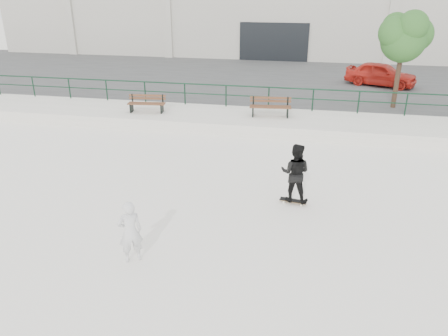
% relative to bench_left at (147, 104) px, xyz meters
% --- Properties ---
extents(ground, '(120.00, 120.00, 0.00)m').
position_rel_bench_left_xyz_m(ground, '(4.33, -9.20, -0.88)').
color(ground, white).
rests_on(ground, ground).
extents(ledge, '(30.00, 3.00, 0.50)m').
position_rel_bench_left_xyz_m(ledge, '(4.33, 0.30, -0.63)').
color(ledge, beige).
rests_on(ledge, ground).
extents(parking_strip, '(60.00, 14.00, 0.50)m').
position_rel_bench_left_xyz_m(parking_strip, '(4.33, 8.80, -0.63)').
color(parking_strip, '#3D3D3D').
rests_on(parking_strip, ground).
extents(railing, '(28.00, 0.06, 1.03)m').
position_rel_bench_left_xyz_m(railing, '(4.33, 1.60, 0.36)').
color(railing, '#12311F').
rests_on(railing, ledge).
extents(bench_left, '(1.72, 0.67, 0.77)m').
position_rel_bench_left_xyz_m(bench_left, '(0.00, 0.00, 0.00)').
color(bench_left, brown).
rests_on(bench_left, ledge).
extents(bench_right, '(1.84, 0.70, 0.83)m').
position_rel_bench_left_xyz_m(bench_right, '(5.52, 0.43, 0.03)').
color(bench_right, brown).
rests_on(bench_right, ledge).
extents(tree, '(2.46, 2.18, 4.37)m').
position_rel_bench_left_xyz_m(tree, '(11.08, 2.98, 2.89)').
color(tree, '#412C20').
rests_on(tree, parking_strip).
extents(red_car, '(4.12, 2.76, 1.30)m').
position_rel_bench_left_xyz_m(red_car, '(11.01, 7.65, 0.27)').
color(red_car, red).
rests_on(red_car, parking_strip).
extents(skateboard, '(0.80, 0.33, 0.09)m').
position_rel_bench_left_xyz_m(skateboard, '(6.92, -6.65, -0.81)').
color(skateboard, black).
rests_on(skateboard, ground).
extents(standing_skater, '(0.93, 0.77, 1.74)m').
position_rel_bench_left_xyz_m(standing_skater, '(6.92, -6.65, 0.08)').
color(standing_skater, black).
rests_on(standing_skater, skateboard).
extents(seated_skater, '(0.66, 0.61, 1.52)m').
position_rel_bench_left_xyz_m(seated_skater, '(3.40, -10.22, -0.12)').
color(seated_skater, silver).
rests_on(seated_skater, ground).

